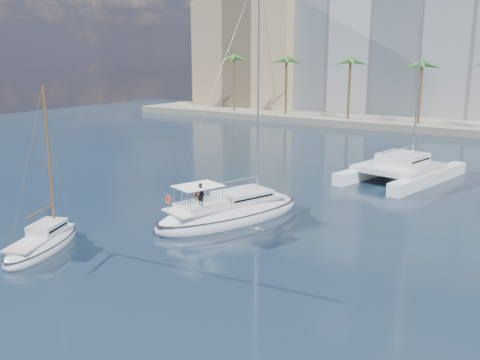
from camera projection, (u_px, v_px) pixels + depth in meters
The scene contains 10 objects.
ground at pixel (240, 245), 33.43m from camera, with size 160.00×160.00×0.00m, color black.
quay at pixel (457, 127), 82.76m from camera, with size 120.00×14.00×1.20m, color gray.
building_modern at pixel (409, 40), 95.85m from camera, with size 42.00×16.00×28.00m, color silver.
building_tan_left at pixel (255, 57), 109.43m from camera, with size 22.00×14.00×22.00m, color tan.
palm_left at pixel (257, 62), 95.56m from camera, with size 3.60×3.60×12.30m.
palm_centre at pixel (457, 63), 77.28m from camera, with size 3.60×3.60×12.30m.
main_sloop at pixel (230, 213), 38.41m from camera, with size 7.61×12.92×18.27m.
small_sloop at pixel (43, 244), 32.58m from camera, with size 4.84×7.61×10.47m.
catamaran at pixel (401, 167), 50.69m from camera, with size 9.12×14.44×19.39m.
seagull at pixel (257, 228), 34.68m from camera, with size 1.02×0.44×0.19m.
Camera 1 is at (17.48, -26.31, 11.71)m, focal length 40.00 mm.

